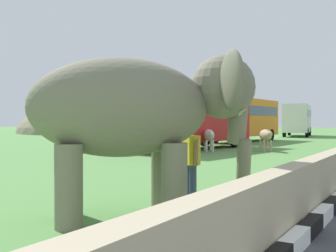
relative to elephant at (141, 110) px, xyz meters
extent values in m
cube|color=white|center=(-0.50, -2.76, -1.76)|extent=(0.90, 0.20, 0.24)
cube|color=black|center=(0.40, -2.76, -1.76)|extent=(0.90, 0.20, 0.24)
cube|color=white|center=(1.30, -2.76, -1.76)|extent=(0.90, 0.20, 0.24)
cube|color=black|center=(2.20, -2.76, -1.76)|extent=(0.90, 0.20, 0.24)
cube|color=tan|center=(-1.30, -2.46, -1.38)|extent=(28.00, 0.36, 1.00)
cylinder|color=#74715C|center=(0.66, -0.04, -1.21)|extent=(0.44, 0.44, 1.33)
cylinder|color=#74715C|center=(0.01, -0.66, -1.21)|extent=(0.44, 0.44, 1.33)
cylinder|color=#74715C|center=(-0.52, 1.19, -1.21)|extent=(0.44, 0.44, 1.33)
cylinder|color=#74715C|center=(-1.17, 0.56, -1.21)|extent=(0.44, 0.44, 1.33)
ellipsoid|color=#74715C|center=(-0.25, 0.26, 0.04)|extent=(3.30, 3.34, 1.70)
sphere|color=#74715C|center=(1.04, -1.08, 0.43)|extent=(1.16, 1.16, 1.16)
ellipsoid|color=#D84C8C|center=(1.25, -1.29, 0.58)|extent=(0.71, 0.70, 0.44)
ellipsoid|color=#74715C|center=(1.50, -0.44, 0.48)|extent=(0.81, 0.80, 1.00)
ellipsoid|color=#74715C|center=(0.38, -1.52, 0.48)|extent=(0.81, 0.80, 1.00)
cylinder|color=#74715C|center=(1.25, -1.29, -0.12)|extent=(0.62, 0.61, 1.00)
cylinder|color=#74715C|center=(1.33, -1.37, -0.92)|extent=(0.42, 0.42, 0.82)
cone|color=beige|center=(1.41, -1.06, -0.02)|extent=(0.50, 0.49, 0.22)
cone|color=beige|center=(1.00, -1.44, -0.02)|extent=(0.50, 0.49, 0.22)
cylinder|color=navy|center=(1.47, -0.14, -1.47)|extent=(0.15, 0.15, 0.82)
cylinder|color=navy|center=(1.35, -0.30, -1.47)|extent=(0.15, 0.15, 0.82)
cube|color=yellow|center=(1.41, -0.22, -0.77)|extent=(0.43, 0.46, 0.58)
cylinder|color=#9E7251|center=(1.57, -0.02, -0.80)|extent=(0.16, 0.17, 0.53)
cylinder|color=#9E7251|center=(1.25, -0.43, -0.80)|extent=(0.15, 0.16, 0.53)
sphere|color=#9E7251|center=(1.41, -0.22, -0.34)|extent=(0.23, 0.23, 0.23)
cube|color=#B21E1E|center=(15.88, 7.40, 0.12)|extent=(10.22, 3.62, 3.00)
cube|color=#3F5160|center=(15.88, 7.40, 0.66)|extent=(9.43, 3.57, 0.76)
cylinder|color=black|center=(19.19, 8.18, -1.38)|extent=(1.03, 0.41, 1.00)
cylinder|color=black|center=(18.93, 5.90, -1.38)|extent=(1.03, 0.41, 1.00)
cylinder|color=black|center=(12.83, 8.91, -1.38)|extent=(1.03, 0.41, 1.00)
cylinder|color=black|center=(12.57, 6.63, -1.38)|extent=(1.03, 0.41, 1.00)
cube|color=orange|center=(26.59, 8.18, 0.12)|extent=(9.53, 2.93, 3.00)
cube|color=#3F5160|center=(26.59, 8.18, 0.66)|extent=(8.78, 2.93, 0.76)
cylinder|color=black|center=(29.65, 9.19, -1.38)|extent=(1.01, 0.35, 1.00)
cylinder|color=black|center=(29.55, 6.89, -1.38)|extent=(1.01, 0.35, 1.00)
cylinder|color=black|center=(23.63, 9.47, -1.38)|extent=(1.01, 0.35, 1.00)
cylinder|color=black|center=(23.52, 7.17, -1.38)|extent=(1.01, 0.35, 1.00)
cube|color=silver|center=(41.30, 7.47, 0.12)|extent=(9.22, 3.96, 3.00)
cube|color=#3F5160|center=(41.30, 7.47, 0.66)|extent=(8.52, 3.88, 0.76)
cylinder|color=black|center=(43.92, 9.08, -1.38)|extent=(1.04, 0.46, 1.00)
cylinder|color=black|center=(44.31, 6.81, -1.38)|extent=(1.04, 0.46, 1.00)
cylinder|color=black|center=(38.29, 8.12, -1.38)|extent=(1.04, 0.46, 1.00)
cylinder|color=black|center=(38.68, 5.85, -1.38)|extent=(1.04, 0.46, 1.00)
cylinder|color=tan|center=(16.52, 2.84, -1.55)|extent=(0.12, 0.12, 0.65)
cylinder|color=tan|center=(16.33, 3.14, -1.55)|extent=(0.12, 0.12, 0.65)
cylinder|color=tan|center=(17.29, 3.32, -1.55)|extent=(0.12, 0.12, 0.65)
cylinder|color=tan|center=(17.09, 3.62, -1.55)|extent=(0.12, 0.12, 0.65)
ellipsoid|color=tan|center=(16.81, 3.23, -0.98)|extent=(1.59, 1.31, 0.66)
ellipsoid|color=tan|center=(16.02, 2.73, -0.88)|extent=(0.48, 0.43, 0.32)
cylinder|color=beige|center=(14.96, 5.61, -1.55)|extent=(0.12, 0.12, 0.65)
cylinder|color=beige|center=(14.76, 5.91, -1.55)|extent=(0.12, 0.12, 0.65)
cylinder|color=beige|center=(15.71, 6.10, -1.55)|extent=(0.12, 0.12, 0.65)
cylinder|color=beige|center=(15.52, 6.40, -1.55)|extent=(0.12, 0.12, 0.65)
ellipsoid|color=beige|center=(15.24, 6.01, -0.98)|extent=(1.58, 1.32, 0.66)
ellipsoid|color=beige|center=(14.46, 5.50, -0.88)|extent=(0.48, 0.44, 0.32)
ellipsoid|color=#777359|center=(51.70, 33.68, -1.88)|extent=(46.70, 37.36, 12.78)
camera|label=1|loc=(-5.86, -4.10, -0.19)|focal=44.12mm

